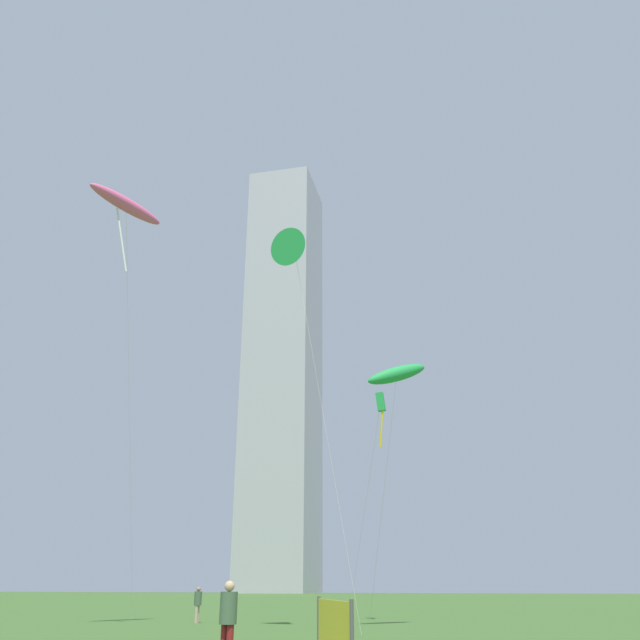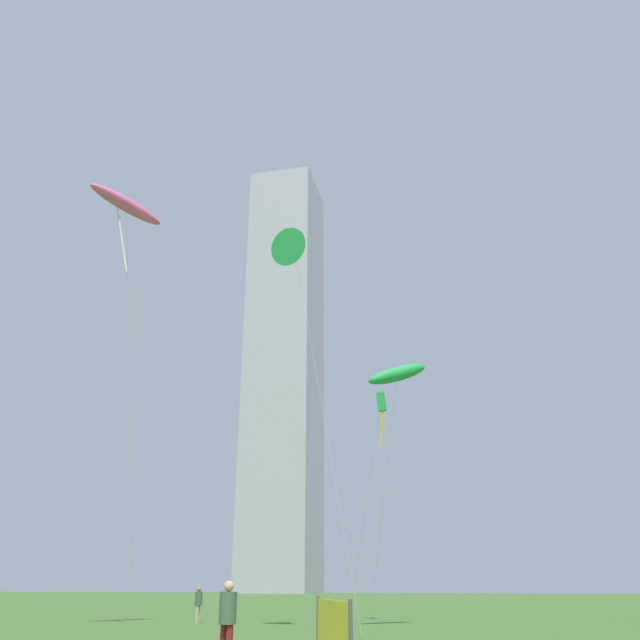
{
  "view_description": "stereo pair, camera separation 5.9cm",
  "coord_description": "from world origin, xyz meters",
  "px_view_note": "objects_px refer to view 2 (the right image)",
  "views": [
    {
      "loc": [
        6.82,
        -12.47,
        1.79
      ],
      "look_at": [
        1.1,
        9.29,
        11.04
      ],
      "focal_mm": 36.17,
      "sensor_mm": 36.0,
      "label": 1
    },
    {
      "loc": [
        6.88,
        -12.45,
        1.79
      ],
      "look_at": [
        1.1,
        9.29,
        11.04
      ],
      "focal_mm": 36.17,
      "sensor_mm": 36.0,
      "label": 2
    }
  ],
  "objects_px": {
    "kite_flying_1": "(127,206)",
    "kite_flying_2": "(397,374)",
    "person_standing_0": "(199,602)",
    "event_banner": "(333,634)",
    "kite_flying_0": "(295,251)",
    "kite_flying_3": "(381,406)",
    "distant_highrise_0": "(285,366)",
    "person_standing_1": "(228,616)"
  },
  "relations": [
    {
      "from": "distant_highrise_0",
      "to": "event_banner",
      "type": "relative_size",
      "value": 33.54
    },
    {
      "from": "kite_flying_1",
      "to": "event_banner",
      "type": "height_order",
      "value": "kite_flying_1"
    },
    {
      "from": "kite_flying_2",
      "to": "distant_highrise_0",
      "type": "height_order",
      "value": "distant_highrise_0"
    },
    {
      "from": "person_standing_1",
      "to": "kite_flying_3",
      "type": "height_order",
      "value": "kite_flying_3"
    },
    {
      "from": "kite_flying_0",
      "to": "event_banner",
      "type": "relative_size",
      "value": 5.62
    },
    {
      "from": "person_standing_0",
      "to": "kite_flying_2",
      "type": "height_order",
      "value": "kite_flying_2"
    },
    {
      "from": "kite_flying_0",
      "to": "distant_highrise_0",
      "type": "relative_size",
      "value": 0.17
    },
    {
      "from": "kite_flying_1",
      "to": "kite_flying_3",
      "type": "distance_m",
      "value": 17.15
    },
    {
      "from": "kite_flying_2",
      "to": "kite_flying_3",
      "type": "xyz_separation_m",
      "value": [
        -1.61,
        4.66,
        -0.28
      ]
    },
    {
      "from": "kite_flying_1",
      "to": "kite_flying_3",
      "type": "relative_size",
      "value": 1.74
    },
    {
      "from": "kite_flying_3",
      "to": "distant_highrise_0",
      "type": "xyz_separation_m",
      "value": [
        -42.06,
        110.77,
        41.13
      ]
    },
    {
      "from": "kite_flying_0",
      "to": "person_standing_0",
      "type": "bearing_deg",
      "value": 135.41
    },
    {
      "from": "kite_flying_0",
      "to": "person_standing_1",
      "type": "bearing_deg",
      "value": -80.92
    },
    {
      "from": "person_standing_0",
      "to": "event_banner",
      "type": "relative_size",
      "value": 0.54
    },
    {
      "from": "kite_flying_1",
      "to": "kite_flying_2",
      "type": "distance_m",
      "value": 16.09
    },
    {
      "from": "kite_flying_0",
      "to": "kite_flying_2",
      "type": "height_order",
      "value": "kite_flying_0"
    },
    {
      "from": "person_standing_1",
      "to": "event_banner",
      "type": "bearing_deg",
      "value": -177.78
    },
    {
      "from": "kite_flying_3",
      "to": "person_standing_1",
      "type": "bearing_deg",
      "value": -92.64
    },
    {
      "from": "kite_flying_0",
      "to": "kite_flying_2",
      "type": "relative_size",
      "value": 1.44
    },
    {
      "from": "person_standing_0",
      "to": "kite_flying_2",
      "type": "bearing_deg",
      "value": 76.1
    },
    {
      "from": "kite_flying_0",
      "to": "kite_flying_2",
      "type": "xyz_separation_m",
      "value": [
        4.06,
        3.88,
        -5.26
      ]
    },
    {
      "from": "kite_flying_3",
      "to": "event_banner",
      "type": "distance_m",
      "value": 22.1
    },
    {
      "from": "person_standing_0",
      "to": "kite_flying_0",
      "type": "height_order",
      "value": "kite_flying_0"
    },
    {
      "from": "person_standing_1",
      "to": "event_banner",
      "type": "distance_m",
      "value": 3.03
    },
    {
      "from": "kite_flying_3",
      "to": "person_standing_0",
      "type": "bearing_deg",
      "value": -169.54
    },
    {
      "from": "kite_flying_2",
      "to": "kite_flying_3",
      "type": "height_order",
      "value": "kite_flying_2"
    },
    {
      "from": "distant_highrise_0",
      "to": "person_standing_1",
      "type": "bearing_deg",
      "value": -74.23
    },
    {
      "from": "kite_flying_3",
      "to": "event_banner",
      "type": "height_order",
      "value": "kite_flying_3"
    },
    {
      "from": "person_standing_0",
      "to": "kite_flying_1",
      "type": "height_order",
      "value": "kite_flying_1"
    },
    {
      "from": "kite_flying_0",
      "to": "kite_flying_1",
      "type": "xyz_separation_m",
      "value": [
        -8.67,
        -1.15,
        3.2
      ]
    },
    {
      "from": "person_standing_1",
      "to": "kite_flying_2",
      "type": "bearing_deg",
      "value": -77.97
    },
    {
      "from": "person_standing_1",
      "to": "kite_flying_0",
      "type": "height_order",
      "value": "kite_flying_0"
    },
    {
      "from": "kite_flying_3",
      "to": "kite_flying_1",
      "type": "bearing_deg",
      "value": -138.93
    },
    {
      "from": "kite_flying_1",
      "to": "event_banner",
      "type": "bearing_deg",
      "value": -36.98
    },
    {
      "from": "kite_flying_0",
      "to": "kite_flying_1",
      "type": "relative_size",
      "value": 0.86
    },
    {
      "from": "person_standing_0",
      "to": "kite_flying_1",
      "type": "distance_m",
      "value": 20.37
    },
    {
      "from": "kite_flying_0",
      "to": "event_banner",
      "type": "height_order",
      "value": "kite_flying_0"
    },
    {
      "from": "kite_flying_3",
      "to": "distant_highrise_0",
      "type": "distance_m",
      "value": 125.42
    },
    {
      "from": "kite_flying_1",
      "to": "kite_flying_2",
      "type": "bearing_deg",
      "value": 21.58
    },
    {
      "from": "kite_flying_1",
      "to": "kite_flying_2",
      "type": "xyz_separation_m",
      "value": [
        12.73,
        5.03,
        -8.46
      ]
    },
    {
      "from": "kite_flying_1",
      "to": "kite_flying_3",
      "type": "bearing_deg",
      "value": 41.07
    },
    {
      "from": "person_standing_1",
      "to": "kite_flying_3",
      "type": "xyz_separation_m",
      "value": [
        0.85,
        18.54,
        9.81
      ]
    }
  ]
}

